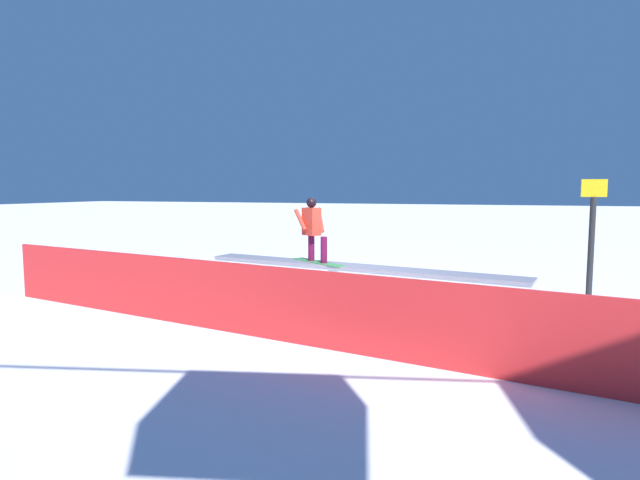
# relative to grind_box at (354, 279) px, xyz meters

# --- Properties ---
(ground_plane) EXTENTS (120.00, 120.00, 0.00)m
(ground_plane) POSITION_rel_grind_box_xyz_m (0.00, 0.00, -0.24)
(ground_plane) COLOR white
(grind_box) EXTENTS (7.00, 1.91, 0.54)m
(grind_box) POSITION_rel_grind_box_xyz_m (0.00, 0.00, 0.00)
(grind_box) COLOR white
(grind_box) RESTS_ON ground_plane
(snowboarder) EXTENTS (1.45, 1.10, 1.39)m
(snowboarder) POSITION_rel_grind_box_xyz_m (1.00, -0.25, 1.04)
(snowboarder) COLOR #3A8D46
(snowboarder) RESTS_ON grind_box
(safety_fence) EXTENTS (12.00, 2.30, 1.04)m
(safety_fence) POSITION_rel_grind_box_xyz_m (0.00, 3.75, 0.28)
(safety_fence) COLOR red
(safety_fence) RESTS_ON ground_plane
(trail_marker) EXTENTS (0.40, 0.10, 2.28)m
(trail_marker) POSITION_rel_grind_box_xyz_m (-4.32, 0.39, 0.97)
(trail_marker) COLOR #262628
(trail_marker) RESTS_ON ground_plane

